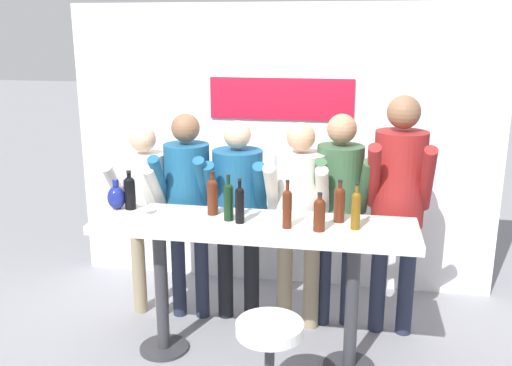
{
  "coord_description": "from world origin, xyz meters",
  "views": [
    {
      "loc": [
        0.65,
        -3.58,
        2.31
      ],
      "look_at": [
        0.0,
        0.09,
        1.29
      ],
      "focal_mm": 40.0,
      "sensor_mm": 36.0,
      "label": 1
    }
  ],
  "objects_px": {
    "wine_bottle_1": "(356,209)",
    "wine_bottle_7": "(240,203)",
    "bar_stool": "(270,355)",
    "wine_bottle_4": "(229,200)",
    "wine_bottle_6": "(130,191)",
    "person_far_left": "(146,201)",
    "person_center_left": "(238,201)",
    "wine_bottle_0": "(213,195)",
    "person_center_right": "(339,198)",
    "wine_bottle_5": "(339,203)",
    "decorative_vase": "(116,197)",
    "person_right": "(399,191)",
    "wine_glass_0": "(142,199)",
    "person_left": "(187,195)",
    "wine_bottle_2": "(319,213)",
    "wine_bottle_3": "(287,207)",
    "person_center": "(299,205)",
    "tasting_table": "(254,246)"
  },
  "relations": [
    {
      "from": "wine_bottle_1",
      "to": "wine_bottle_7",
      "type": "height_order",
      "value": "wine_bottle_1"
    },
    {
      "from": "bar_stool",
      "to": "wine_bottle_4",
      "type": "height_order",
      "value": "wine_bottle_4"
    },
    {
      "from": "bar_stool",
      "to": "wine_bottle_7",
      "type": "bearing_deg",
      "value": 116.89
    },
    {
      "from": "wine_bottle_6",
      "to": "person_far_left",
      "type": "bearing_deg",
      "value": 95.94
    },
    {
      "from": "person_center_left",
      "to": "wine_bottle_0",
      "type": "bearing_deg",
      "value": -105.41
    },
    {
      "from": "wine_bottle_7",
      "to": "wine_bottle_6",
      "type": "bearing_deg",
      "value": 169.33
    },
    {
      "from": "person_center_right",
      "to": "wine_bottle_6",
      "type": "xyz_separation_m",
      "value": [
        -1.48,
        -0.48,
        0.12
      ]
    },
    {
      "from": "wine_bottle_5",
      "to": "decorative_vase",
      "type": "distance_m",
      "value": 1.59
    },
    {
      "from": "person_right",
      "to": "wine_bottle_6",
      "type": "relative_size",
      "value": 6.49
    },
    {
      "from": "wine_bottle_1",
      "to": "wine_glass_0",
      "type": "bearing_deg",
      "value": 179.57
    },
    {
      "from": "wine_bottle_5",
      "to": "wine_bottle_7",
      "type": "height_order",
      "value": "wine_bottle_7"
    },
    {
      "from": "person_far_left",
      "to": "wine_bottle_5",
      "type": "xyz_separation_m",
      "value": [
        1.53,
        -0.41,
        0.2
      ]
    },
    {
      "from": "bar_stool",
      "to": "wine_bottle_4",
      "type": "relative_size",
      "value": 2.0
    },
    {
      "from": "person_left",
      "to": "person_center_right",
      "type": "height_order",
      "value": "person_center_right"
    },
    {
      "from": "wine_bottle_2",
      "to": "wine_bottle_3",
      "type": "height_order",
      "value": "wine_bottle_3"
    },
    {
      "from": "bar_stool",
      "to": "person_center_right",
      "type": "height_order",
      "value": "person_center_right"
    },
    {
      "from": "wine_bottle_0",
      "to": "wine_bottle_7",
      "type": "distance_m",
      "value": 0.27
    },
    {
      "from": "wine_bottle_2",
      "to": "wine_glass_0",
      "type": "xyz_separation_m",
      "value": [
        -1.23,
        0.09,
        0.0
      ]
    },
    {
      "from": "wine_bottle_0",
      "to": "wine_bottle_4",
      "type": "distance_m",
      "value": 0.17
    },
    {
      "from": "wine_bottle_7",
      "to": "person_center",
      "type": "bearing_deg",
      "value": 58.19
    },
    {
      "from": "wine_bottle_5",
      "to": "wine_bottle_4",
      "type": "bearing_deg",
      "value": -172.39
    },
    {
      "from": "person_center",
      "to": "wine_bottle_6",
      "type": "relative_size",
      "value": 5.76
    },
    {
      "from": "person_center_right",
      "to": "person_right",
      "type": "distance_m",
      "value": 0.44
    },
    {
      "from": "tasting_table",
      "to": "person_left",
      "type": "xyz_separation_m",
      "value": [
        -0.63,
        0.53,
        0.18
      ]
    },
    {
      "from": "wine_bottle_7",
      "to": "wine_glass_0",
      "type": "relative_size",
      "value": 1.75
    },
    {
      "from": "person_center",
      "to": "wine_bottle_1",
      "type": "xyz_separation_m",
      "value": [
        0.42,
        -0.54,
        0.17
      ]
    },
    {
      "from": "wine_bottle_0",
      "to": "wine_bottle_2",
      "type": "relative_size",
      "value": 1.22
    },
    {
      "from": "wine_bottle_0",
      "to": "wine_bottle_7",
      "type": "bearing_deg",
      "value": -32.74
    },
    {
      "from": "person_center_left",
      "to": "wine_bottle_0",
      "type": "distance_m",
      "value": 0.51
    },
    {
      "from": "wine_bottle_0",
      "to": "wine_glass_0",
      "type": "height_order",
      "value": "wine_bottle_0"
    },
    {
      "from": "person_center_right",
      "to": "person_right",
      "type": "bearing_deg",
      "value": -14.25
    },
    {
      "from": "person_left",
      "to": "person_center_left",
      "type": "distance_m",
      "value": 0.4
    },
    {
      "from": "tasting_table",
      "to": "person_far_left",
      "type": "bearing_deg",
      "value": 151.77
    },
    {
      "from": "wine_bottle_6",
      "to": "wine_glass_0",
      "type": "xyz_separation_m",
      "value": [
        0.15,
        -0.13,
        -0.01
      ]
    },
    {
      "from": "person_far_left",
      "to": "wine_bottle_6",
      "type": "relative_size",
      "value": 5.55
    },
    {
      "from": "person_center_left",
      "to": "wine_bottle_5",
      "type": "distance_m",
      "value": 0.95
    },
    {
      "from": "wine_bottle_0",
      "to": "person_far_left",
      "type": "bearing_deg",
      "value": 148.15
    },
    {
      "from": "wine_bottle_7",
      "to": "wine_bottle_5",
      "type": "bearing_deg",
      "value": 12.01
    },
    {
      "from": "bar_stool",
      "to": "person_center",
      "type": "xyz_separation_m",
      "value": [
        0.05,
        1.14,
        0.58
      ]
    },
    {
      "from": "tasting_table",
      "to": "wine_bottle_1",
      "type": "height_order",
      "value": "wine_bottle_1"
    },
    {
      "from": "person_center_left",
      "to": "wine_bottle_5",
      "type": "height_order",
      "value": "person_center_left"
    },
    {
      "from": "person_far_left",
      "to": "person_center_left",
      "type": "bearing_deg",
      "value": 8.73
    },
    {
      "from": "person_right",
      "to": "wine_bottle_0",
      "type": "xyz_separation_m",
      "value": [
        -1.29,
        -0.44,
        0.03
      ]
    },
    {
      "from": "wine_glass_0",
      "to": "person_right",
      "type": "bearing_deg",
      "value": 17.68
    },
    {
      "from": "person_center",
      "to": "wine_glass_0",
      "type": "height_order",
      "value": "person_center"
    },
    {
      "from": "bar_stool",
      "to": "wine_bottle_5",
      "type": "height_order",
      "value": "wine_bottle_5"
    },
    {
      "from": "person_center",
      "to": "decorative_vase",
      "type": "bearing_deg",
      "value": -160.91
    },
    {
      "from": "person_center_left",
      "to": "person_center",
      "type": "distance_m",
      "value": 0.49
    },
    {
      "from": "wine_bottle_1",
      "to": "wine_bottle_2",
      "type": "relative_size",
      "value": 1.22
    },
    {
      "from": "tasting_table",
      "to": "decorative_vase",
      "type": "xyz_separation_m",
      "value": [
        -1.03,
        0.11,
        0.26
      ]
    }
  ]
}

